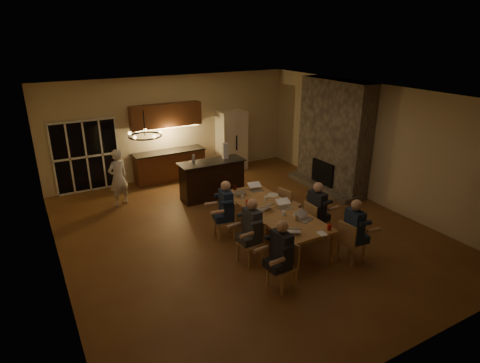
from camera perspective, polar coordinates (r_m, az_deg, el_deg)
name	(u,v)px	position (r m, az deg, el deg)	size (l,w,h in m)	color
floor	(244,231)	(9.63, 0.59, -7.01)	(9.00, 9.00, 0.00)	brown
back_wall	(173,127)	(12.96, -9.50, 7.64)	(8.00, 0.04, 3.20)	#CBB98F
left_wall	(49,203)	(7.93, -25.48, -2.77)	(0.04, 9.00, 3.20)	#CBB98F
right_wall	(373,144)	(11.46, 18.39, 5.12)	(0.04, 9.00, 3.20)	#CBB98F
ceiling	(245,94)	(8.61, 0.67, 12.29)	(8.00, 9.00, 0.04)	white
french_doors	(86,157)	(12.43, -21.00, 3.33)	(1.86, 0.08, 2.10)	black
fireplace	(334,136)	(12.05, 13.19, 6.38)	(0.58, 2.50, 3.20)	#746A5B
kitchenette	(168,143)	(12.67, -10.16, 5.42)	(2.24, 0.68, 2.40)	#5E2B1B
refrigerator	(232,140)	(13.53, -1.20, 5.85)	(0.90, 0.68, 2.00)	beige
dining_table	(273,224)	(9.13, 4.72, -6.08)	(1.10, 2.98, 0.75)	#AE7A45
bar_island	(212,180)	(11.29, -4.00, 0.27)	(1.84, 0.68, 1.08)	black
chair_left_near	(282,267)	(7.52, 6.01, -11.95)	(0.44, 0.44, 0.89)	tan
chair_left_mid	(251,242)	(8.24, 1.51, -8.66)	(0.44, 0.44, 0.89)	tan
chair_left_far	(224,220)	(9.16, -2.24, -5.45)	(0.44, 0.44, 0.89)	tan
chair_right_near	(352,241)	(8.61, 15.65, -8.13)	(0.44, 0.44, 0.89)	tan
chair_right_mid	(317,220)	(9.29, 10.86, -5.43)	(0.44, 0.44, 0.89)	tan
chair_right_far	(290,204)	(10.01, 7.12, -3.22)	(0.44, 0.44, 0.89)	tan
person_left_near	(281,255)	(7.38, 5.87, -10.37)	(0.60, 0.60, 1.38)	#21222B
person_right_near	(354,231)	(8.45, 15.87, -6.82)	(0.60, 0.60, 1.38)	#1C2B46
person_left_mid	(252,230)	(8.17, 1.70, -6.97)	(0.60, 0.60, 1.38)	#373C41
person_right_mid	(316,211)	(9.14, 10.82, -4.18)	(0.60, 0.60, 1.38)	#21222B
person_left_far	(226,210)	(9.07, -2.00, -4.02)	(0.60, 0.60, 1.38)	#1C2B46
standing_person	(118,178)	(11.20, -16.95, 0.53)	(0.57, 0.38, 1.57)	silver
chandelier	(145,136)	(7.26, -13.33, 6.33)	(0.58, 0.58, 0.03)	black
laptop_a	(293,226)	(8.02, 7.50, -6.33)	(0.32, 0.28, 0.23)	silver
laptop_b	(306,215)	(8.51, 9.30, -4.74)	(0.32, 0.28, 0.23)	silver
laptop_c	(263,204)	(8.91, 3.34, -3.28)	(0.32, 0.28, 0.23)	silver
laptop_d	(285,204)	(9.00, 6.46, -3.14)	(0.32, 0.28, 0.23)	silver
laptop_e	(239,189)	(9.71, -0.17, -1.14)	(0.32, 0.28, 0.23)	silver
laptop_f	(256,187)	(9.90, 2.30, -0.72)	(0.32, 0.28, 0.23)	silver
mug_front	(284,213)	(8.68, 6.22, -4.53)	(0.09, 0.09, 0.10)	white
mug_mid	(266,198)	(9.39, 3.69, -2.40)	(0.09, 0.09, 0.10)	white
mug_back	(242,197)	(9.45, 0.32, -2.20)	(0.07, 0.07, 0.10)	white
redcup_near	(329,227)	(8.23, 12.59, -6.35)	(0.08, 0.08, 0.12)	#B2130B
redcup_mid	(248,203)	(9.12, 1.10, -3.03)	(0.09, 0.09, 0.12)	#B2130B
can_silver	(297,218)	(8.48, 8.05, -5.18)	(0.06, 0.06, 0.12)	#B2B2B7
can_cola	(235,187)	(9.98, -0.73, -0.85)	(0.07, 0.07, 0.12)	#3F0F0C
plate_near	(299,215)	(8.76, 8.40, -4.69)	(0.23, 0.23, 0.02)	white
plate_left	(283,227)	(8.19, 6.08, -6.48)	(0.27, 0.27, 0.02)	white
plate_far	(273,195)	(9.70, 4.69, -1.93)	(0.28, 0.28, 0.02)	white
notepad	(322,234)	(8.07, 11.60, -7.27)	(0.15, 0.21, 0.01)	white
bar_bottle	(194,159)	(10.96, -6.62, 3.19)	(0.09, 0.09, 0.24)	#99999E
bar_blender	(225,151)	(11.29, -2.11, 4.37)	(0.14, 0.14, 0.44)	silver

